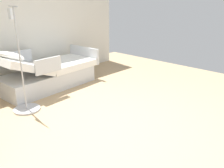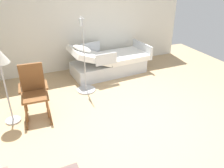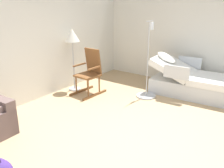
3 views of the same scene
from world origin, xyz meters
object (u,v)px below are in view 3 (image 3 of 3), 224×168
at_px(rocking_chair, 90,72).
at_px(iv_pole, 147,86).
at_px(hospital_bed, 196,83).
at_px(floor_lamp, 72,39).

xyz_separation_m(rocking_chair, iv_pole, (0.58, -1.18, -0.25)).
distance_m(hospital_bed, iv_pole, 1.12).
xyz_separation_m(hospital_bed, rocking_chair, (-1.29, 2.05, 0.21)).
bearing_deg(iv_pole, floor_lamp, 110.96).
bearing_deg(hospital_bed, floor_lamp, 117.99).
relative_size(hospital_bed, iv_pole, 1.28).
bearing_deg(iv_pole, hospital_bed, -50.98).
bearing_deg(rocking_chair, floor_lamp, 95.64).
bearing_deg(rocking_chair, hospital_bed, -57.84).
xyz_separation_m(hospital_bed, floor_lamp, (-1.33, 2.51, 0.93)).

